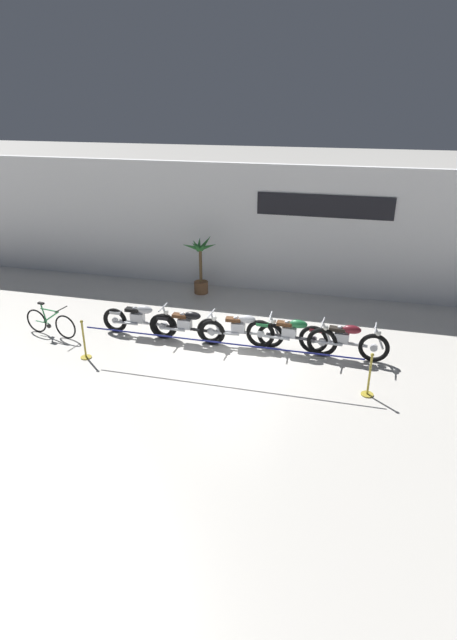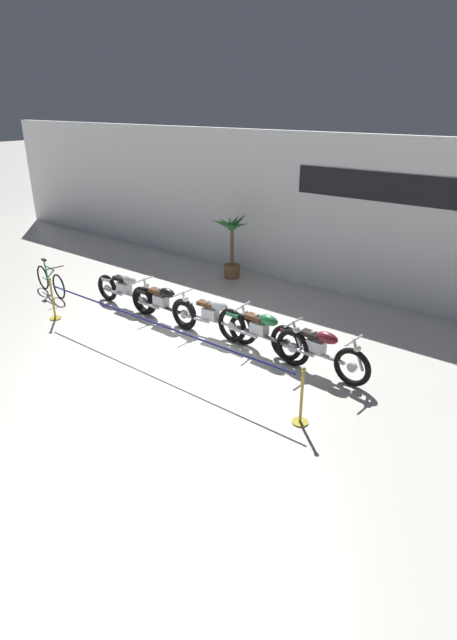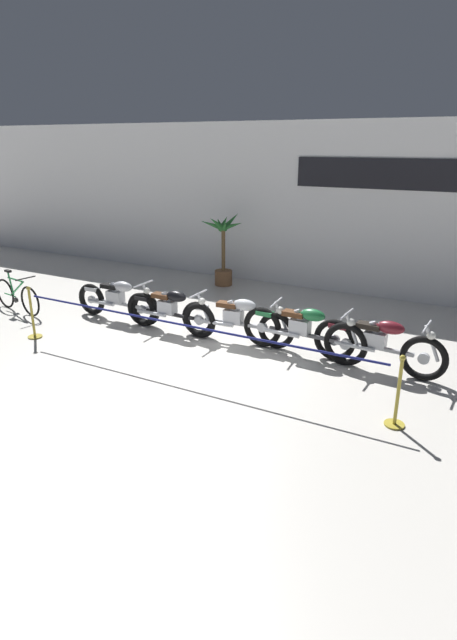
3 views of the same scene
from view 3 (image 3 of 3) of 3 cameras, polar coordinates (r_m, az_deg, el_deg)
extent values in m
plane|color=silver|center=(9.25, -1.48, -3.82)|extent=(120.00, 120.00, 0.00)
cube|color=white|center=(13.27, 9.66, 12.55)|extent=(28.00, 0.25, 4.20)
cube|color=black|center=(12.61, 17.46, 15.64)|extent=(4.27, 0.04, 0.70)
torus|color=black|center=(10.67, -9.47, 1.24)|extent=(0.72, 0.13, 0.72)
torus|color=black|center=(11.61, -15.37, 2.30)|extent=(0.72, 0.13, 0.72)
cylinder|color=silver|center=(10.67, -9.47, 1.24)|extent=(0.17, 0.08, 0.17)
cylinder|color=silver|center=(11.61, -15.37, 2.30)|extent=(0.17, 0.08, 0.17)
cylinder|color=silver|center=(10.54, -9.16, 2.63)|extent=(0.30, 0.06, 0.59)
cube|color=silver|center=(11.11, -12.80, 2.61)|extent=(0.36, 0.22, 0.26)
cylinder|color=silver|center=(11.03, -12.72, 3.58)|extent=(0.18, 0.11, 0.24)
cylinder|color=silver|center=(11.08, -13.04, 3.63)|extent=(0.18, 0.11, 0.24)
cylinder|color=silver|center=(11.24, -14.37, 1.94)|extent=(0.70, 0.07, 0.07)
cube|color=#ADAFB5|center=(11.12, -12.55, 1.89)|extent=(1.19, 0.06, 0.06)
ellipsoid|color=#B7BABF|center=(10.89, -11.98, 3.76)|extent=(0.46, 0.22, 0.22)
cube|color=black|center=(11.13, -13.40, 3.78)|extent=(0.40, 0.20, 0.09)
cube|color=#B7BABF|center=(11.50, -15.30, 3.46)|extent=(0.32, 0.16, 0.08)
cylinder|color=silver|center=(10.53, -9.72, 4.09)|extent=(0.04, 0.62, 0.04)
sphere|color=silver|center=(10.52, -9.33, 3.31)|extent=(0.14, 0.14, 0.14)
torus|color=black|center=(9.86, -3.32, -0.07)|extent=(0.72, 0.13, 0.72)
torus|color=black|center=(10.67, -9.91, 1.21)|extent=(0.72, 0.13, 0.72)
cylinder|color=silver|center=(9.86, -3.32, -0.07)|extent=(0.17, 0.08, 0.17)
cylinder|color=silver|center=(10.67, -9.91, 1.21)|extent=(0.17, 0.08, 0.17)
cylinder|color=silver|center=(9.73, -2.90, 1.41)|extent=(0.30, 0.06, 0.59)
cube|color=silver|center=(10.23, -7.01, 1.49)|extent=(0.36, 0.23, 0.26)
cylinder|color=silver|center=(10.14, -6.87, 2.52)|extent=(0.18, 0.11, 0.24)
cylinder|color=silver|center=(10.19, -7.24, 2.59)|extent=(0.18, 0.11, 0.24)
cylinder|color=silver|center=(10.34, -8.78, 0.78)|extent=(0.70, 0.08, 0.07)
cube|color=black|center=(10.24, -6.75, 0.70)|extent=(1.16, 0.08, 0.06)
ellipsoid|color=black|center=(10.02, -6.00, 2.70)|extent=(0.46, 0.23, 0.22)
cube|color=#4C2D19|center=(10.24, -7.65, 2.76)|extent=(0.40, 0.21, 0.09)
cube|color=black|center=(10.56, -9.78, 2.49)|extent=(0.32, 0.17, 0.08)
cylinder|color=silver|center=(9.70, -3.48, 3.01)|extent=(0.05, 0.62, 0.04)
sphere|color=silver|center=(9.70, -3.07, 2.15)|extent=(0.14, 0.14, 0.14)
torus|color=black|center=(9.38, 5.47, -1.21)|extent=(0.72, 0.17, 0.71)
torus|color=black|center=(9.98, -3.50, 0.15)|extent=(0.72, 0.17, 0.71)
cylinder|color=silver|center=(9.38, 5.47, -1.21)|extent=(0.17, 0.09, 0.17)
cylinder|color=silver|center=(9.98, -3.50, 0.15)|extent=(0.17, 0.09, 0.17)
cylinder|color=silver|center=(9.26, 6.06, 0.35)|extent=(0.31, 0.08, 0.59)
cube|color=silver|center=(9.62, 0.58, 0.43)|extent=(0.38, 0.25, 0.26)
cylinder|color=silver|center=(9.54, 0.81, 1.53)|extent=(0.19, 0.12, 0.24)
cylinder|color=silver|center=(9.57, 0.35, 1.59)|extent=(0.19, 0.12, 0.24)
cylinder|color=silver|center=(9.66, -1.39, -0.37)|extent=(0.70, 0.12, 0.07)
cube|color=#ADAFB5|center=(9.64, 0.85, -0.40)|extent=(1.32, 0.16, 0.06)
ellipsoid|color=#B7BABF|center=(9.45, 1.86, 1.73)|extent=(0.48, 0.25, 0.22)
cube|color=#4C2D19|center=(9.60, -0.13, 1.77)|extent=(0.41, 0.23, 0.09)
cube|color=#B7BABF|center=(9.88, -3.27, 1.50)|extent=(0.33, 0.18, 0.08)
cylinder|color=silver|center=(9.21, 5.46, 2.01)|extent=(0.08, 0.62, 0.04)
sphere|color=silver|center=(9.23, 5.91, 1.12)|extent=(0.14, 0.14, 0.14)
torus|color=black|center=(8.86, 13.23, -2.70)|extent=(0.79, 0.16, 0.79)
torus|color=black|center=(9.43, 3.87, -0.82)|extent=(0.79, 0.16, 0.79)
cylinder|color=silver|center=(8.86, 13.23, -2.70)|extent=(0.19, 0.09, 0.19)
cylinder|color=silver|center=(9.43, 3.87, -0.82)|extent=(0.19, 0.09, 0.19)
cylinder|color=silver|center=(8.73, 13.93, -1.09)|extent=(0.31, 0.07, 0.59)
cube|color=silver|center=(9.07, 8.17, -0.74)|extent=(0.37, 0.24, 0.26)
cylinder|color=silver|center=(8.99, 8.47, 0.41)|extent=(0.18, 0.12, 0.24)
cylinder|color=silver|center=(9.02, 7.99, 0.50)|extent=(0.18, 0.12, 0.24)
cylinder|color=silver|center=(9.11, 6.04, -1.49)|extent=(0.70, 0.11, 0.07)
cube|color=#47474C|center=(9.10, 8.41, -1.62)|extent=(1.30, 0.13, 0.06)
ellipsoid|color=#1E6B38|center=(8.90, 9.60, 0.57)|extent=(0.47, 0.24, 0.22)
cube|color=#4C2D19|center=(9.05, 7.48, 0.72)|extent=(0.41, 0.22, 0.09)
cube|color=#1E6B38|center=(9.31, 4.19, 0.77)|extent=(0.33, 0.18, 0.08)
cylinder|color=silver|center=(8.68, 13.39, 0.69)|extent=(0.07, 0.62, 0.04)
sphere|color=silver|center=(8.70, 13.81, -0.27)|extent=(0.14, 0.14, 0.14)
torus|color=black|center=(8.69, 21.42, -4.11)|extent=(0.77, 0.16, 0.77)
torus|color=black|center=(9.02, 12.01, -2.26)|extent=(0.77, 0.16, 0.77)
cylinder|color=silver|center=(8.69, 21.42, -4.11)|extent=(0.19, 0.09, 0.18)
cylinder|color=silver|center=(9.02, 12.01, -2.26)|extent=(0.19, 0.09, 0.18)
cylinder|color=silver|center=(8.57, 22.24, -2.49)|extent=(0.31, 0.08, 0.59)
cube|color=silver|center=(8.77, 16.41, -2.15)|extent=(0.37, 0.24, 0.26)
cylinder|color=silver|center=(8.69, 16.80, -0.98)|extent=(0.19, 0.12, 0.24)
cylinder|color=silver|center=(8.71, 16.28, -0.88)|extent=(0.19, 0.12, 0.24)
cylinder|color=silver|center=(8.77, 14.19, -2.93)|extent=(0.70, 0.11, 0.07)
cube|color=#ADAFB5|center=(8.81, 16.64, -3.06)|extent=(1.21, 0.14, 0.06)
ellipsoid|color=maroon|center=(8.63, 18.04, -0.83)|extent=(0.47, 0.25, 0.22)
cube|color=black|center=(8.73, 15.73, -0.65)|extent=(0.41, 0.22, 0.09)
cube|color=maroon|center=(8.90, 12.44, -0.65)|extent=(0.33, 0.18, 0.08)
cylinder|color=silver|center=(8.49, 21.74, -0.69)|extent=(0.08, 0.62, 0.04)
sphere|color=silver|center=(8.53, 22.15, -1.66)|extent=(0.14, 0.14, 0.14)
torus|color=black|center=(11.93, -21.73, 1.99)|extent=(0.69, 0.15, 0.69)
torus|color=black|center=(12.79, -24.15, 2.79)|extent=(0.69, 0.15, 0.69)
cylinder|color=#238442|center=(12.26, -22.99, 3.35)|extent=(0.60, 0.13, 0.43)
cylinder|color=#238442|center=(12.25, -23.24, 4.28)|extent=(0.55, 0.12, 0.04)
cylinder|color=#238442|center=(12.45, -23.63, 3.88)|extent=(0.15, 0.06, 0.55)
cube|color=black|center=(12.42, -23.90, 5.15)|extent=(0.19, 0.11, 0.05)
cylinder|color=#238442|center=(12.62, -23.69, 2.64)|extent=(0.46, 0.10, 0.03)
cylinder|color=black|center=(11.85, -22.19, 4.44)|extent=(0.10, 0.48, 0.03)
cylinder|color=black|center=(12.45, -23.12, 2.12)|extent=(0.13, 0.07, 0.12)
cylinder|color=brown|center=(13.63, -0.58, 4.86)|extent=(0.47, 0.47, 0.40)
cylinder|color=brown|center=(13.45, -0.59, 8.07)|extent=(0.10, 0.10, 1.15)
cone|color=#286B2D|center=(13.24, 0.42, 10.75)|extent=(0.62, 0.25, 0.33)
cone|color=#286B2D|center=(13.39, 0.24, 11.23)|extent=(0.44, 0.49, 0.55)
cone|color=#286B2D|center=(13.61, -0.51, 11.07)|extent=(0.35, 0.67, 0.45)
cone|color=#286B2D|center=(13.54, -1.02, 10.92)|extent=(0.51, 0.49, 0.40)
cone|color=#286B2D|center=(13.34, -1.85, 10.82)|extent=(0.64, 0.50, 0.40)
cone|color=#286B2D|center=(13.17, -1.34, 10.98)|extent=(0.30, 0.58, 0.50)
cone|color=#286B2D|center=(13.15, -0.40, 10.75)|extent=(0.42, 0.45, 0.43)
cylinder|color=gold|center=(10.71, -21.23, -1.78)|extent=(0.28, 0.28, 0.03)
cylinder|color=gold|center=(10.55, -21.55, 0.69)|extent=(0.05, 0.05, 0.95)
sphere|color=gold|center=(10.41, -21.90, 3.37)|extent=(0.08, 0.08, 0.08)
cylinder|color=navy|center=(8.18, -5.57, -0.49)|extent=(6.71, 0.04, 0.04)
cylinder|color=gold|center=(7.40, 18.41, -11.24)|extent=(0.28, 0.28, 0.03)
cylinder|color=gold|center=(7.17, 18.82, -7.88)|extent=(0.05, 0.05, 0.95)
sphere|color=gold|center=(6.95, 19.29, -4.11)|extent=(0.08, 0.08, 0.08)
camera|label=1|loc=(4.59, -137.13, 17.91)|focal=28.00mm
camera|label=2|loc=(2.87, 120.59, 16.52)|focal=28.00mm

